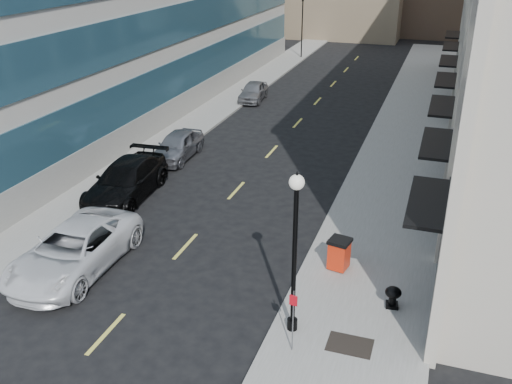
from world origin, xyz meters
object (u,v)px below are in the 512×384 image
Objects in this scene: traffic_signal at (303,1)px; trash_bin at (339,253)px; car_silver_sedan at (177,145)px; car_white_van at (74,250)px; car_grey_sedan at (253,91)px; urn_planter at (393,295)px; sign_post at (293,312)px; lamppost at (295,241)px; car_black_pickup at (126,180)px.

traffic_signal reaches higher than trash_bin.
car_white_van is at bearing -84.62° from car_silver_sedan.
urn_planter is (13.40, -24.31, -0.11)m from car_grey_sedan.
sign_post reaches higher than urn_planter.
lamppost reaches higher than urn_planter.
sign_post is (0.27, -1.01, -1.83)m from lamppost.
car_black_pickup is 2.82× the size of sign_post.
car_black_pickup is at bearing 148.93° from sign_post.
car_grey_sedan is 25.09m from trash_bin.
car_silver_sedan is at bearing 140.77° from urn_planter.
urn_planter is at bearing 58.60° from sign_post.
sign_post reaches higher than car_black_pickup.
lamppost is (10.49, -7.55, 2.51)m from car_black_pickup.
urn_planter is (13.40, -10.94, -0.16)m from car_silver_sedan.
car_black_pickup is (0.70, -36.45, -4.84)m from traffic_signal.
car_white_van is 9.41m from sign_post.
lamppost is (8.89, -1.04, 2.52)m from car_white_van.
car_grey_sedan is 0.77× the size of lamppost.
sign_post reaches higher than car_silver_sedan.
urn_planter is (2.23, -1.84, -0.21)m from trash_bin.
trash_bin reaches higher than urn_planter.
car_silver_sedan is (0.00, 5.66, -0.10)m from car_black_pickup.
urn_planter is (2.64, 3.28, -0.94)m from sign_post.
car_white_van is 8.20× the size of urn_planter.
lamppost is 7.21× the size of urn_planter.
sign_post is 4.32m from urn_planter.
car_black_pickup is 1.33× the size of car_silver_sedan.
car_black_pickup is 13.17m from lamppost.
sign_post is at bearing -75.72° from traffic_signal.
lamppost is 4.62m from urn_planter.
car_grey_sedan is at bearing 127.74° from trash_bin.
urn_planter is at bearing 5.24° from car_white_van.
traffic_signal is 9.12× the size of urn_planter.
sign_post is (11.46, -45.01, -4.16)m from traffic_signal.
urn_planter is at bearing -66.31° from car_grey_sedan.
car_grey_sedan is at bearing 87.89° from car_silver_sedan.
lamppost reaches higher than car_silver_sedan.
traffic_signal reaches higher than car_black_pickup.
lamppost is (11.19, -44.00, -2.33)m from traffic_signal.
car_silver_sedan is 17.07m from lamppost.
sign_post reaches higher than car_grey_sedan.
trash_bin is (11.17, -9.10, 0.05)m from car_silver_sedan.
urn_planter is (13.40, -5.28, -0.26)m from car_black_pickup.
trash_bin is at bearing 92.81° from sign_post.
car_silver_sedan is 0.83× the size of lamppost.
traffic_signal reaches higher than sign_post.
trash_bin is (11.17, -22.47, 0.10)m from car_grey_sedan.
urn_planter is (11.80, 1.24, -0.26)m from car_white_van.
car_white_van reaches higher than trash_bin.
car_grey_sedan is (0.70, -17.42, -4.99)m from traffic_signal.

